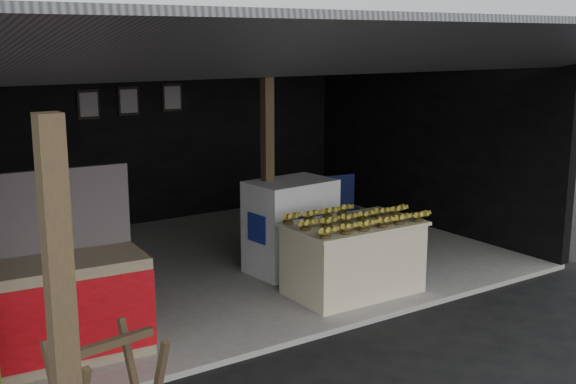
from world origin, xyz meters
TOP-DOWN VIEW (x-y plane):
  - ground at (0.00, 0.00)m, footprint 80.00×80.00m
  - concrete_slab at (0.00, 2.50)m, footprint 7.00×5.00m
  - shophouse at (0.00, 2.82)m, footprint 7.40×7.29m
  - banana_table at (0.65, 0.70)m, footprint 1.48×0.93m
  - banana_pile at (0.65, 0.70)m, footprint 1.36×0.84m
  - white_crate at (0.52, 1.74)m, footprint 1.06×0.76m
  - neighbor_stall at (-2.59, 0.86)m, footprint 1.64×0.84m
  - sawhorse at (-2.63, -0.55)m, footprint 0.76×0.75m
  - water_barrel at (1.42, 0.87)m, footprint 0.35×0.35m
  - plastic_chair at (1.80, 2.32)m, footprint 0.51×0.51m
  - magenta_rug at (1.65, 1.97)m, footprint 1.61×1.17m
  - picture_frames at (-0.17, 4.89)m, footprint 1.62×0.04m

SIDE VIEW (x-z plane):
  - ground at x=0.00m, z-range 0.00..0.00m
  - concrete_slab at x=0.00m, z-range 0.00..0.06m
  - magenta_rug at x=1.65m, z-range 0.06..0.07m
  - water_barrel at x=1.42m, z-range 0.06..0.58m
  - banana_table at x=0.65m, z-range 0.06..0.87m
  - sawhorse at x=-2.63m, z-range 0.10..0.84m
  - neighbor_stall at x=-2.59m, z-range -0.27..1.37m
  - plastic_chair at x=1.80m, z-range 0.14..1.08m
  - white_crate at x=0.52m, z-range 0.06..1.17m
  - banana_pile at x=0.65m, z-range 0.86..1.02m
  - picture_frames at x=-0.17m, z-range 1.70..2.16m
  - shophouse at x=0.00m, z-range 0.59..3.61m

